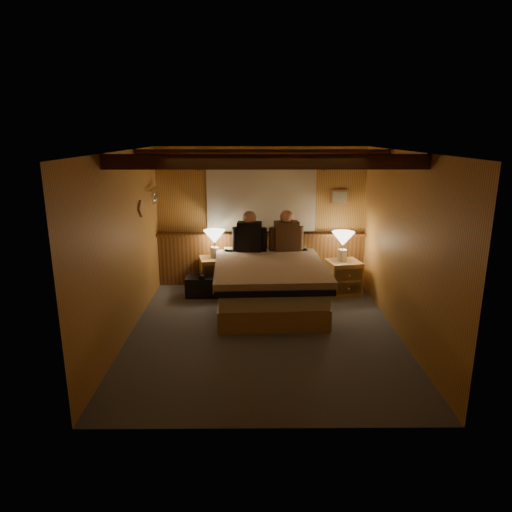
{
  "coord_description": "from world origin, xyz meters",
  "views": [
    {
      "loc": [
        -0.15,
        -5.72,
        2.62
      ],
      "look_at": [
        -0.1,
        0.4,
        0.96
      ],
      "focal_mm": 32.0,
      "sensor_mm": 36.0,
      "label": 1
    }
  ],
  "objects_px": {
    "person_left": "(249,235)",
    "bed": "(269,284)",
    "lamp_left": "(214,238)",
    "duffel_bag": "(203,286)",
    "nightstand_right": "(343,277)",
    "lamp_right": "(343,240)",
    "nightstand_left": "(216,274)",
    "person_right": "(286,234)"
  },
  "relations": [
    {
      "from": "nightstand_right",
      "to": "person_right",
      "type": "distance_m",
      "value": 1.2
    },
    {
      "from": "bed",
      "to": "person_left",
      "type": "distance_m",
      "value": 0.98
    },
    {
      "from": "lamp_right",
      "to": "duffel_bag",
      "type": "bearing_deg",
      "value": -176.54
    },
    {
      "from": "nightstand_left",
      "to": "person_left",
      "type": "xyz_separation_m",
      "value": [
        0.58,
        -0.11,
        0.71
      ]
    },
    {
      "from": "nightstand_left",
      "to": "person_right",
      "type": "bearing_deg",
      "value": -15.26
    },
    {
      "from": "duffel_bag",
      "to": "lamp_left",
      "type": "bearing_deg",
      "value": 61.19
    },
    {
      "from": "lamp_right",
      "to": "person_left",
      "type": "distance_m",
      "value": 1.54
    },
    {
      "from": "lamp_left",
      "to": "bed",
      "type": "bearing_deg",
      "value": -42.95
    },
    {
      "from": "person_right",
      "to": "duffel_bag",
      "type": "xyz_separation_m",
      "value": [
        -1.39,
        -0.24,
        -0.82
      ]
    },
    {
      "from": "duffel_bag",
      "to": "lamp_right",
      "type": "bearing_deg",
      "value": 3.52
    },
    {
      "from": "lamp_left",
      "to": "nightstand_right",
      "type": "bearing_deg",
      "value": -6.35
    },
    {
      "from": "nightstand_right",
      "to": "duffel_bag",
      "type": "bearing_deg",
      "value": 170.95
    },
    {
      "from": "nightstand_left",
      "to": "person_right",
      "type": "relative_size",
      "value": 0.85
    },
    {
      "from": "nightstand_left",
      "to": "nightstand_right",
      "type": "xyz_separation_m",
      "value": [
        2.15,
        -0.21,
        -0.0
      ]
    },
    {
      "from": "lamp_left",
      "to": "duffel_bag",
      "type": "height_order",
      "value": "lamp_left"
    },
    {
      "from": "person_right",
      "to": "bed",
      "type": "bearing_deg",
      "value": -118.99
    },
    {
      "from": "nightstand_left",
      "to": "nightstand_right",
      "type": "distance_m",
      "value": 2.16
    },
    {
      "from": "nightstand_left",
      "to": "person_right",
      "type": "height_order",
      "value": "person_right"
    },
    {
      "from": "nightstand_left",
      "to": "person_left",
      "type": "bearing_deg",
      "value": -22.73
    },
    {
      "from": "person_left",
      "to": "duffel_bag",
      "type": "bearing_deg",
      "value": -160.3
    },
    {
      "from": "lamp_left",
      "to": "lamp_right",
      "type": "relative_size",
      "value": 0.97
    },
    {
      "from": "person_left",
      "to": "duffel_bag",
      "type": "distance_m",
      "value": 1.15
    },
    {
      "from": "lamp_right",
      "to": "person_left",
      "type": "relative_size",
      "value": 0.69
    },
    {
      "from": "lamp_left",
      "to": "nightstand_left",
      "type": "bearing_deg",
      "value": -68.34
    },
    {
      "from": "nightstand_left",
      "to": "nightstand_right",
      "type": "relative_size",
      "value": 1.02
    },
    {
      "from": "lamp_left",
      "to": "duffel_bag",
      "type": "xyz_separation_m",
      "value": [
        -0.19,
        -0.34,
        -0.73
      ]
    },
    {
      "from": "lamp_right",
      "to": "person_left",
      "type": "bearing_deg",
      "value": 177.83
    },
    {
      "from": "nightstand_left",
      "to": "lamp_right",
      "type": "distance_m",
      "value": 2.22
    },
    {
      "from": "nightstand_right",
      "to": "lamp_right",
      "type": "distance_m",
      "value": 0.63
    },
    {
      "from": "bed",
      "to": "duffel_bag",
      "type": "height_order",
      "value": "bed"
    },
    {
      "from": "bed",
      "to": "nightstand_right",
      "type": "height_order",
      "value": "bed"
    },
    {
      "from": "bed",
      "to": "lamp_left",
      "type": "distance_m",
      "value": 1.33
    },
    {
      "from": "nightstand_left",
      "to": "duffel_bag",
      "type": "height_order",
      "value": "nightstand_left"
    },
    {
      "from": "lamp_left",
      "to": "lamp_right",
      "type": "height_order",
      "value": "lamp_right"
    },
    {
      "from": "person_left",
      "to": "person_right",
      "type": "xyz_separation_m",
      "value": [
        0.61,
        0.04,
        0.0
      ]
    },
    {
      "from": "person_left",
      "to": "bed",
      "type": "bearing_deg",
      "value": -61.0
    },
    {
      "from": "person_right",
      "to": "duffel_bag",
      "type": "relative_size",
      "value": 1.29
    },
    {
      "from": "nightstand_right",
      "to": "person_left",
      "type": "bearing_deg",
      "value": 164.87
    },
    {
      "from": "nightstand_left",
      "to": "lamp_left",
      "type": "xyz_separation_m",
      "value": [
        -0.01,
        0.03,
        0.62
      ]
    },
    {
      "from": "bed",
      "to": "nightstand_right",
      "type": "xyz_separation_m",
      "value": [
        1.26,
        0.59,
        -0.09
      ]
    },
    {
      "from": "nightstand_left",
      "to": "lamp_left",
      "type": "height_order",
      "value": "lamp_left"
    },
    {
      "from": "lamp_left",
      "to": "duffel_bag",
      "type": "relative_size",
      "value": 0.86
    }
  ]
}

